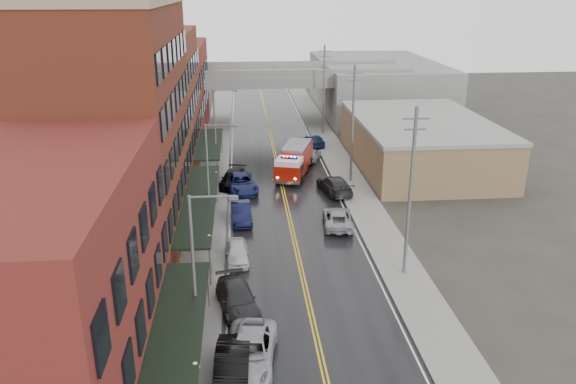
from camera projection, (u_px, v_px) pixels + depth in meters
road at (285, 201)px, 53.21m from camera, size 11.00×160.00×0.02m
sidewalk_left at (208, 203)px, 52.60m from camera, size 3.00×160.00×0.15m
sidewalk_right at (361, 198)px, 53.77m from camera, size 3.00×160.00×0.15m
curb_left at (226, 202)px, 52.73m from camera, size 0.30×160.00×0.15m
curb_right at (344, 199)px, 53.64m from camera, size 0.30×160.00×0.15m
brick_building_a at (43, 291)px, 25.76m from camera, size 9.00×18.00×12.00m
brick_building_b at (118, 129)px, 42.49m from camera, size 9.00×20.00×18.00m
brick_building_c at (152, 103)px, 59.38m from camera, size 9.00×15.00×15.00m
brick_building_far at (171, 89)px, 76.26m from camera, size 9.00×20.00×12.00m
tan_building at (420, 144)px, 62.98m from camera, size 14.00×22.00×5.00m
right_far_block at (376, 86)px, 90.68m from camera, size 18.00×30.00×8.00m
awning_0 at (175, 340)px, 27.26m from camera, size 2.60×16.00×3.09m
awning_1 at (200, 201)px, 45.03m from camera, size 2.60×18.00×3.09m
awning_2 at (210, 143)px, 61.40m from camera, size 2.60×13.00×3.09m
globe_lamp_0 at (196, 377)px, 25.71m from camera, size 0.44×0.44×3.12m
globe_lamp_1 at (210, 245)px, 38.81m from camera, size 0.44×0.44×3.12m
globe_lamp_2 at (217, 180)px, 51.90m from camera, size 0.44×0.44×3.12m
street_lamp_0 at (198, 261)px, 30.32m from camera, size 2.64×0.22×9.00m
street_lamp_1 at (211, 170)px, 45.29m from camera, size 2.64×0.22×9.00m
street_lamp_2 at (217, 125)px, 60.25m from camera, size 2.64×0.22×9.00m
utility_pole_0 at (410, 190)px, 37.58m from camera, size 1.80×0.24×12.00m
utility_pole_1 at (353, 123)px, 56.29m from camera, size 1.80×0.24×12.00m
utility_pole_2 at (324, 89)px, 74.99m from camera, size 1.80×0.24×12.00m
overpass at (267, 83)px, 81.07m from camera, size 40.00×10.00×7.50m
fire_truck at (294, 160)px, 60.06m from camera, size 5.21×8.88×3.09m
parked_car_left_1 at (232, 368)px, 28.68m from camera, size 2.03×5.14×1.66m
parked_car_left_2 at (250, 352)px, 29.99m from camera, size 3.44×6.10×1.61m
parked_car_left_3 at (237, 299)px, 35.09m from camera, size 3.21×5.66×1.55m
parked_car_left_4 at (237, 252)px, 41.43m from camera, size 1.84×4.20×1.41m
parked_car_left_5 at (241, 212)px, 48.47m from camera, size 1.97×4.87×1.57m
parked_car_left_6 at (241, 183)px, 55.59m from camera, size 3.61×6.29×1.65m
parked_car_left_7 at (233, 179)px, 57.03m from camera, size 3.20×5.63×1.54m
parked_car_right_0 at (337, 218)px, 47.48m from camera, size 2.91×5.40×1.44m
parked_car_right_1 at (334, 185)px, 55.13m from camera, size 3.29×6.02×1.65m
parked_car_right_2 at (312, 154)px, 65.49m from camera, size 2.97×4.45×1.41m
parked_car_right_3 at (312, 141)px, 71.16m from camera, size 2.87×4.61×1.43m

